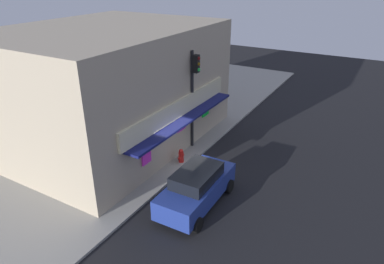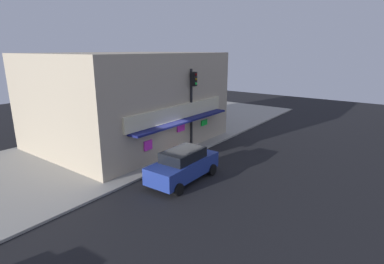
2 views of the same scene
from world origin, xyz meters
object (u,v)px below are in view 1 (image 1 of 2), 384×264
traffic_light (194,88)px  parked_car_blue (197,187)px  fire_hydrant (181,156)px  trash_can (117,175)px  pedestrian (91,175)px

traffic_light → parked_car_blue: (-4.66, -2.83, -2.76)m
fire_hydrant → parked_car_blue: 3.66m
fire_hydrant → parked_car_blue: size_ratio=0.17×
trash_can → pedestrian: bearing=159.3°
pedestrian → fire_hydrant: bearing=-23.6°
traffic_light → fire_hydrant: 3.76m
trash_can → parked_car_blue: bearing=-80.8°
traffic_light → parked_car_blue: 6.11m
trash_can → pedestrian: size_ratio=0.51×
trash_can → parked_car_blue: size_ratio=0.21×
pedestrian → parked_car_blue: (1.85, -4.44, -0.21)m
traffic_light → fire_hydrant: size_ratio=7.29×
fire_hydrant → trash_can: 3.66m
pedestrian → parked_car_blue: size_ratio=0.40×
trash_can → parked_car_blue: parked_car_blue is taller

